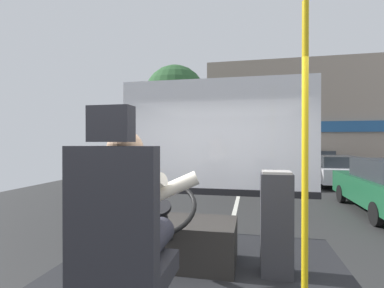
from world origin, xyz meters
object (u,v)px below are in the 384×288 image
handrail_pole (305,156)px  fare_box (276,223)px  steering_console (177,240)px  bus_driver (130,214)px  parked_car_white (335,170)px  parked_car_charcoal (314,162)px  driver_seat (121,249)px

handrail_pole → fare_box: bearing=106.4°
steering_console → handrail_pole: handrail_pole is taller
bus_driver → parked_car_white: (4.36, 12.11, -0.83)m
fare_box → parked_car_charcoal: bearing=77.3°
parked_car_white → driver_seat: bearing=-109.6°
bus_driver → parked_car_white: size_ratio=0.19×
steering_console → handrail_pole: size_ratio=0.53×
steering_console → fare_box: fare_box is taller
steering_console → fare_box: size_ratio=1.23×
steering_console → fare_box: 0.92m
steering_console → parked_car_charcoal: size_ratio=0.24×
bus_driver → fare_box: bearing=48.1°
parked_car_white → steering_console: bearing=-111.5°
parked_car_charcoal → steering_console: bearing=-105.8°
driver_seat → parked_car_white: 13.00m
bus_driver → handrail_pole: bearing=25.9°
fare_box → bus_driver: bearing=-131.9°
bus_driver → parked_car_charcoal: size_ratio=0.17×
driver_seat → parked_car_charcoal: 17.34m
handrail_pole → parked_car_charcoal: 16.51m
handrail_pole → parked_car_charcoal: (3.37, 16.13, -1.10)m
driver_seat → steering_console: size_ratio=1.20×
driver_seat → fare_box: (0.90, 1.12, -0.12)m
steering_console → driver_seat: bearing=-90.0°
steering_console → parked_car_white: bearing=68.5°
driver_seat → bus_driver: driver_seat is taller
driver_seat → handrail_pole: (1.04, 0.63, 0.48)m
handrail_pole → parked_car_charcoal: bearing=78.2°
driver_seat → handrail_pole: handrail_pole is taller
bus_driver → steering_console: 1.16m
driver_seat → bus_driver: (-0.00, 0.12, 0.16)m
handrail_pole → parked_car_white: handrail_pole is taller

